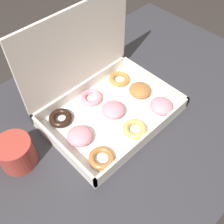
% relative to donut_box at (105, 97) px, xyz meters
% --- Properties ---
extents(ground_plane, '(8.00, 8.00, 0.00)m').
position_rel_donut_box_xyz_m(ground_plane, '(0.01, -0.05, -0.80)').
color(ground_plane, '#2D2826').
extents(dining_table, '(1.19, 0.76, 0.74)m').
position_rel_donut_box_xyz_m(dining_table, '(0.01, -0.05, -0.16)').
color(dining_table, '#2D2D33').
rests_on(dining_table, ground_plane).
extents(donut_box, '(0.39, 0.29, 0.30)m').
position_rel_donut_box_xyz_m(donut_box, '(0.00, 0.00, 0.00)').
color(donut_box, white).
rests_on(donut_box, dining_table).
extents(coffee_mug, '(0.09, 0.09, 0.08)m').
position_rel_donut_box_xyz_m(coffee_mug, '(-0.29, 0.03, -0.01)').
color(coffee_mug, '#A3382D').
rests_on(coffee_mug, dining_table).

